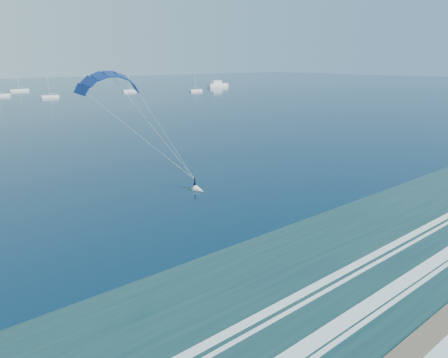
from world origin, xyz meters
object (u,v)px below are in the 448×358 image
kitesurfer_rig (155,130)px  motor_yacht (217,84)px  sailboat_3 (50,96)px  sailboat_5 (129,91)px  sailboat_4 (19,90)px  sailboat_6 (196,90)px

kitesurfer_rig → motor_yacht: 229.37m
sailboat_3 → sailboat_5: bearing=12.9°
kitesurfer_rig → motor_yacht: kitesurfer_rig is taller
kitesurfer_rig → motor_yacht: size_ratio=1.15×
motor_yacht → sailboat_3: (-113.38, -14.80, -0.99)m
sailboat_3 → motor_yacht: bearing=7.4°
kitesurfer_rig → sailboat_4: bearing=81.3°
sailboat_4 → sailboat_6: bearing=-40.0°
sailboat_5 → sailboat_6: sailboat_5 is taller
kitesurfer_rig → sailboat_4: (32.94, 216.33, -8.24)m
kitesurfer_rig → sailboat_6: 187.37m
sailboat_3 → sailboat_5: 47.87m
kitesurfer_rig → sailboat_4: size_ratio=1.32×
sailboat_3 → kitesurfer_rig: bearing=-101.9°
sailboat_5 → sailboat_6: bearing=-34.5°
sailboat_4 → sailboat_5: size_ratio=1.21×
motor_yacht → sailboat_6: size_ratio=1.43×
sailboat_6 → motor_yacht: bearing=35.3°
sailboat_3 → sailboat_4: (-0.85, 55.35, 0.01)m
motor_yacht → kitesurfer_rig: bearing=-129.9°
sailboat_4 → kitesurfer_rig: bearing=-98.7°
kitesurfer_rig → sailboat_3: 164.69m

